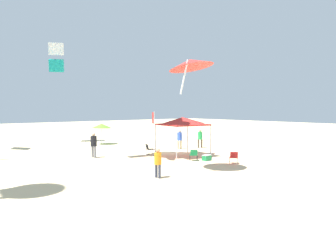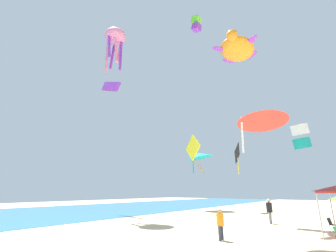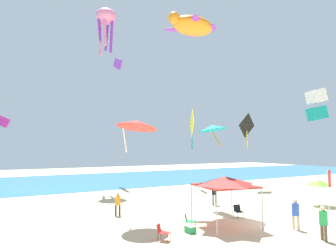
# 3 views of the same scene
# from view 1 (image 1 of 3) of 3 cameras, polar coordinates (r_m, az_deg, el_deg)

# --- Properties ---
(ground) EXTENTS (120.00, 120.00, 0.10)m
(ground) POSITION_cam_1_polar(r_m,az_deg,el_deg) (25.99, -0.32, -4.88)
(ground) COLOR beige
(canopy_tent) EXTENTS (3.48, 3.51, 2.99)m
(canopy_tent) POSITION_cam_1_polar(r_m,az_deg,el_deg) (23.29, 2.73, 0.87)
(canopy_tent) COLOR #B7B7BC
(canopy_tent) RESTS_ON ground
(beach_umbrella) EXTENTS (2.00, 2.01, 2.13)m
(beach_umbrella) POSITION_cam_1_polar(r_m,az_deg,el_deg) (31.77, -12.24, 0.03)
(beach_umbrella) COLOR silver
(beach_umbrella) RESTS_ON ground
(folding_chair_near_cooler) EXTENTS (0.81, 0.79, 0.82)m
(folding_chair_near_cooler) POSITION_cam_1_polar(r_m,az_deg,el_deg) (21.43, 4.81, -5.25)
(folding_chair_near_cooler) COLOR black
(folding_chair_near_cooler) RESTS_ON ground
(folding_chair_left_of_tent) EXTENTS (0.67, 0.74, 0.82)m
(folding_chair_left_of_tent) POSITION_cam_1_polar(r_m,az_deg,el_deg) (24.41, -3.52, -4.19)
(folding_chair_left_of_tent) COLOR black
(folding_chair_left_of_tent) RESTS_ON ground
(folding_chair_right_of_tent) EXTENTS (0.80, 0.81, 0.82)m
(folding_chair_right_of_tent) POSITION_cam_1_polar(r_m,az_deg,el_deg) (20.72, 12.15, -5.60)
(folding_chair_right_of_tent) COLOR black
(folding_chair_right_of_tent) RESTS_ON ground
(cooler_box) EXTENTS (0.44, 0.64, 0.40)m
(cooler_box) POSITION_cam_1_polar(r_m,az_deg,el_deg) (21.74, 7.22, -5.86)
(cooler_box) COLOR #1E8C4C
(cooler_box) RESTS_ON ground
(banner_flag) EXTENTS (0.36, 0.06, 3.37)m
(banner_flag) POSITION_cam_1_polar(r_m,az_deg,el_deg) (29.98, -2.67, 0.20)
(banner_flag) COLOR silver
(banner_flag) RESTS_ON ground
(person_kite_handler) EXTENTS (0.41, 0.44, 1.74)m
(person_kite_handler) POSITION_cam_1_polar(r_m,az_deg,el_deg) (28.38, 6.00, -2.03)
(person_kite_handler) COLOR brown
(person_kite_handler) RESTS_ON ground
(person_near_umbrella) EXTENTS (0.42, 0.38, 1.58)m
(person_near_umbrella) POSITION_cam_1_polar(r_m,az_deg,el_deg) (16.14, -1.90, -6.43)
(person_near_umbrella) COLOR #33384C
(person_near_umbrella) RESTS_ON ground
(person_by_tent) EXTENTS (0.50, 0.45, 1.89)m
(person_by_tent) POSITION_cam_1_polar(r_m,az_deg,el_deg) (23.31, -13.69, -3.06)
(person_by_tent) COLOR slate
(person_by_tent) RESTS_ON ground
(person_beachcomber) EXTENTS (0.42, 0.47, 1.76)m
(person_beachcomber) POSITION_cam_1_polar(r_m,az_deg,el_deg) (27.39, 2.18, -2.19)
(person_beachcomber) COLOR #C6B28C
(person_beachcomber) RESTS_ON ground
(kite_box_white) EXTENTS (2.08, 1.97, 3.24)m
(kite_box_white) POSITION_cam_1_polar(r_m,az_deg,el_deg) (35.10, -20.08, 11.95)
(kite_box_white) COLOR white
(kite_delta_red) EXTENTS (3.53, 3.51, 2.28)m
(kite_delta_red) POSITION_cam_1_polar(r_m,az_deg,el_deg) (18.00, 4.25, 11.54)
(kite_delta_red) COLOR red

